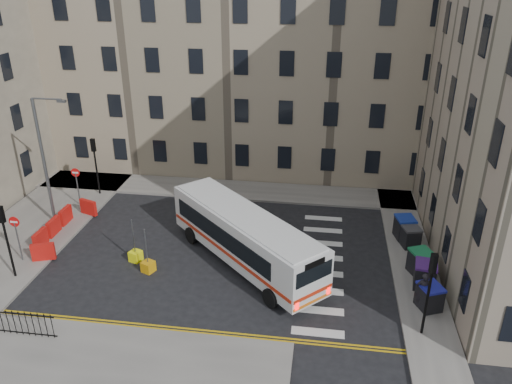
% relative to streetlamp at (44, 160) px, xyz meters
% --- Properties ---
extents(ground, '(120.00, 120.00, 0.00)m').
position_rel_streetlamp_xyz_m(ground, '(13.00, -2.00, -4.34)').
color(ground, black).
rests_on(ground, ground).
extents(pavement_north, '(36.00, 3.20, 0.15)m').
position_rel_streetlamp_xyz_m(pavement_north, '(7.00, 6.60, -4.26)').
color(pavement_north, slate).
rests_on(pavement_north, ground).
extents(pavement_east, '(2.40, 26.00, 0.15)m').
position_rel_streetlamp_xyz_m(pavement_east, '(22.00, 2.00, -4.26)').
color(pavement_east, slate).
rests_on(pavement_east, ground).
extents(pavement_west, '(6.00, 22.00, 0.15)m').
position_rel_streetlamp_xyz_m(pavement_west, '(-1.00, -1.00, -4.26)').
color(pavement_west, slate).
rests_on(pavement_west, ground).
extents(pavement_sw, '(20.00, 6.00, 0.15)m').
position_rel_streetlamp_xyz_m(pavement_sw, '(6.00, -12.00, -4.26)').
color(pavement_sw, slate).
rests_on(pavement_sw, ground).
extents(terrace_north, '(38.30, 10.80, 17.20)m').
position_rel_streetlamp_xyz_m(terrace_north, '(6.00, 13.50, 4.28)').
color(terrace_north, gray).
rests_on(terrace_north, ground).
extents(traffic_light_east, '(0.28, 0.22, 4.10)m').
position_rel_streetlamp_xyz_m(traffic_light_east, '(21.60, -7.50, -1.47)').
color(traffic_light_east, black).
rests_on(traffic_light_east, pavement_east).
extents(traffic_light_nw, '(0.28, 0.22, 4.10)m').
position_rel_streetlamp_xyz_m(traffic_light_nw, '(1.00, 4.50, -1.47)').
color(traffic_light_nw, black).
rests_on(traffic_light_nw, pavement_west).
extents(traffic_light_sw, '(0.28, 0.22, 4.10)m').
position_rel_streetlamp_xyz_m(traffic_light_sw, '(1.00, -6.00, -1.47)').
color(traffic_light_sw, black).
rests_on(traffic_light_sw, pavement_west).
extents(streetlamp, '(0.50, 0.22, 8.14)m').
position_rel_streetlamp_xyz_m(streetlamp, '(0.00, 0.00, 0.00)').
color(streetlamp, '#595B5E').
rests_on(streetlamp, pavement_west).
extents(no_entry_north, '(0.60, 0.08, 3.00)m').
position_rel_streetlamp_xyz_m(no_entry_north, '(0.50, 2.50, -2.26)').
color(no_entry_north, '#595B5E').
rests_on(no_entry_north, pavement_west).
extents(no_entry_south, '(0.60, 0.08, 3.00)m').
position_rel_streetlamp_xyz_m(no_entry_south, '(0.50, -4.50, -2.26)').
color(no_entry_south, '#595B5E').
rests_on(no_entry_south, pavement_west).
extents(roadworks_barriers, '(1.66, 6.26, 1.00)m').
position_rel_streetlamp_xyz_m(roadworks_barriers, '(1.16, -1.50, -3.69)').
color(roadworks_barriers, red).
rests_on(roadworks_barriers, pavement_west).
extents(bus, '(9.57, 9.56, 3.01)m').
position_rel_streetlamp_xyz_m(bus, '(12.77, -2.79, -2.60)').
color(bus, silver).
rests_on(bus, ground).
extents(wheelie_bin_a, '(1.35, 1.43, 1.25)m').
position_rel_streetlamp_xyz_m(wheelie_bin_a, '(22.17, -5.61, -3.55)').
color(wheelie_bin_a, black).
rests_on(wheelie_bin_a, pavement_east).
extents(wheelie_bin_b, '(1.25, 1.38, 1.36)m').
position_rel_streetlamp_xyz_m(wheelie_bin_b, '(22.22, -3.84, -3.50)').
color(wheelie_bin_b, black).
rests_on(wheelie_bin_b, pavement_east).
extents(wheelie_bin_c, '(1.44, 1.52, 1.33)m').
position_rel_streetlamp_xyz_m(wheelie_bin_c, '(22.20, -2.64, -3.52)').
color(wheelie_bin_c, black).
rests_on(wheelie_bin_c, pavement_east).
extents(wheelie_bin_d, '(1.23, 1.33, 1.23)m').
position_rel_streetlamp_xyz_m(wheelie_bin_d, '(22.04, 0.20, -3.57)').
color(wheelie_bin_d, black).
rests_on(wheelie_bin_d, pavement_east).
extents(wheelie_bin_e, '(1.28, 1.40, 1.34)m').
position_rel_streetlamp_xyz_m(wheelie_bin_e, '(21.82, 1.15, -3.51)').
color(wheelie_bin_e, black).
rests_on(wheelie_bin_e, pavement_east).
extents(pedestrian, '(0.70, 0.48, 1.87)m').
position_rel_streetlamp_xyz_m(pedestrian, '(21.83, -5.56, -3.25)').
color(pedestrian, black).
rests_on(pedestrian, pavement_east).
extents(bollard_yellow, '(0.76, 0.76, 0.60)m').
position_rel_streetlamp_xyz_m(bollard_yellow, '(6.70, -3.45, -4.04)').
color(bollard_yellow, '#FAF90D').
rests_on(bollard_yellow, ground).
extents(bollard_chevron, '(0.79, 0.79, 0.60)m').
position_rel_streetlamp_xyz_m(bollard_chevron, '(7.76, -4.37, -4.04)').
color(bollard_chevron, orange).
rests_on(bollard_chevron, ground).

